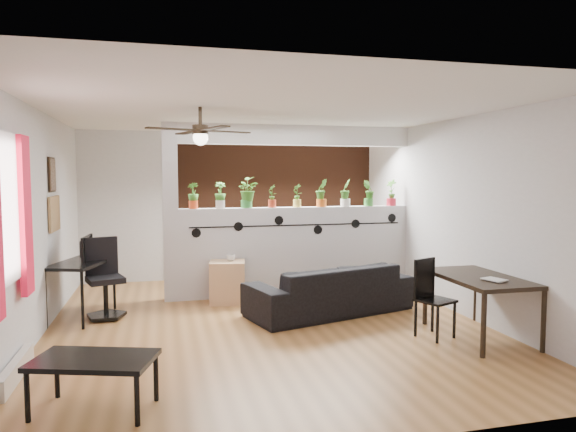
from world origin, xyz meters
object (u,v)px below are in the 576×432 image
(potted_plant_4, at_px, (297,195))
(potted_plant_7, at_px, (369,192))
(potted_plant_1, at_px, (220,194))
(potted_plant_6, at_px, (345,192))
(potted_plant_5, at_px, (322,192))
(coffee_table, at_px, (94,363))
(cup, at_px, (231,258))
(dining_table, at_px, (480,282))
(office_chair, at_px, (104,283))
(potted_plant_0, at_px, (193,195))
(folding_chair, at_px, (430,291))
(sofa, at_px, (329,290))
(potted_plant_3, at_px, (272,195))
(potted_plant_2, at_px, (246,192))
(computer_desk, at_px, (81,267))
(ceiling_fan, at_px, (200,133))
(cube_shelf, at_px, (227,282))
(potted_plant_8, at_px, (391,192))

(potted_plant_4, relative_size, potted_plant_7, 0.89)
(potted_plant_1, distance_m, potted_plant_6, 1.98)
(potted_plant_5, height_order, coffee_table, potted_plant_5)
(cup, height_order, dining_table, dining_table)
(potted_plant_5, bearing_deg, potted_plant_6, 0.00)
(office_chair, relative_size, coffee_table, 0.99)
(potted_plant_0, xyz_separation_m, folding_chair, (2.50, -2.43, -1.03))
(sofa, bearing_deg, potted_plant_3, -82.50)
(potted_plant_2, relative_size, office_chair, 0.46)
(office_chair, bearing_deg, computer_desk, 171.81)
(potted_plant_0, distance_m, potted_plant_4, 1.58)
(ceiling_fan, relative_size, potted_plant_1, 3.05)
(ceiling_fan, height_order, cube_shelf, ceiling_fan)
(potted_plant_4, bearing_deg, ceiling_fan, -131.63)
(potted_plant_3, bearing_deg, dining_table, -54.74)
(potted_plant_7, bearing_deg, potted_plant_4, 180.00)
(potted_plant_7, xyz_separation_m, potted_plant_8, (0.39, 0.00, 0.01))
(potted_plant_7, bearing_deg, cube_shelf, -171.65)
(potted_plant_7, relative_size, sofa, 0.19)
(potted_plant_0, xyz_separation_m, cup, (0.50, -0.34, -0.90))
(sofa, bearing_deg, potted_plant_4, -99.83)
(potted_plant_7, bearing_deg, dining_table, -84.20)
(potted_plant_0, distance_m, potted_plant_2, 0.79)
(potted_plant_3, height_order, potted_plant_7, potted_plant_7)
(cup, bearing_deg, potted_plant_0, 145.74)
(potted_plant_2, xyz_separation_m, cup, (-0.29, -0.34, -0.94))
(cup, bearing_deg, cube_shelf, 180.00)
(office_chair, bearing_deg, coffee_table, -85.91)
(potted_plant_7, relative_size, coffee_table, 0.40)
(cube_shelf, bearing_deg, potted_plant_2, 54.58)
(potted_plant_0, bearing_deg, coffee_table, -105.82)
(dining_table, bearing_deg, sofa, 133.41)
(potted_plant_2, xyz_separation_m, potted_plant_4, (0.79, 0.00, -0.05))
(potted_plant_1, relative_size, potted_plant_4, 1.08)
(coffee_table, bearing_deg, potted_plant_1, 68.40)
(cube_shelf, xyz_separation_m, cup, (0.05, 0.00, 0.35))
(potted_plant_5, distance_m, cube_shelf, 2.02)
(potted_plant_7, bearing_deg, potted_plant_0, 180.00)
(potted_plant_8, bearing_deg, potted_plant_2, -180.00)
(sofa, relative_size, dining_table, 1.63)
(potted_plant_0, relative_size, potted_plant_1, 0.98)
(potted_plant_0, distance_m, potted_plant_8, 3.16)
(potted_plant_1, relative_size, potted_plant_6, 0.91)
(cup, bearing_deg, potted_plant_6, 10.30)
(ceiling_fan, distance_m, potted_plant_1, 2.00)
(potted_plant_8, relative_size, folding_chair, 0.48)
(potted_plant_7, distance_m, sofa, 2.04)
(potted_plant_1, xyz_separation_m, computer_desk, (-1.86, -0.69, -0.89))
(office_chair, bearing_deg, potted_plant_5, 12.96)
(coffee_table, bearing_deg, potted_plant_8, 40.19)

